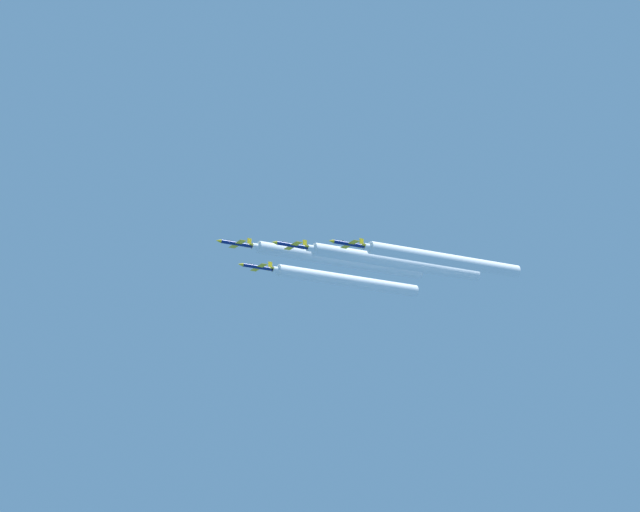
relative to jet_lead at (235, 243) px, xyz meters
name	(u,v)px	position (x,y,z in m)	size (l,w,h in m)	color
jet_lead	(235,243)	(0.00, 0.00, 0.00)	(8.10, 11.80, 2.84)	navy
jet_left_wingman	(291,245)	(-12.21, -11.97, -2.19)	(8.10, 11.80, 2.84)	navy
jet_right_wingman	(256,267)	(12.19, -12.77, -1.97)	(8.10, 11.80, 2.84)	navy
jet_outer_left	(347,244)	(-23.28, -24.57, -3.05)	(8.10, 11.80, 2.84)	navy
smoke_trail_lead	(338,260)	(0.00, -34.22, -0.03)	(3.72, 57.65, 3.72)	white
smoke_trail_left_wingman	(394,262)	(-12.21, -46.54, -2.22)	(3.72, 58.36, 3.72)	white
smoke_trail_right_wingman	(346,280)	(12.19, -43.39, -1.99)	(3.72, 50.46, 3.72)	white
smoke_trail_outer_left	(442,259)	(-23.28, -56.43, -3.08)	(3.72, 52.94, 3.72)	white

